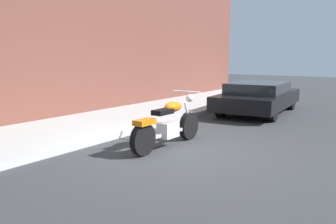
% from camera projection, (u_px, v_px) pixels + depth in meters
% --- Properties ---
extents(ground_plane, '(60.00, 60.00, 0.00)m').
position_uv_depth(ground_plane, '(174.00, 152.00, 6.70)').
color(ground_plane, '#303335').
extents(sidewalk, '(24.41, 2.88, 0.14)m').
position_uv_depth(sidewalk, '(69.00, 130.00, 8.47)').
color(sidewalk, '#A9A9A9').
rests_on(sidewalk, ground).
extents(motorcycle, '(2.24, 0.70, 1.12)m').
position_uv_depth(motorcycle, '(168.00, 126.00, 7.08)').
color(motorcycle, black).
rests_on(motorcycle, ground).
extents(parked_car_black, '(4.38, 2.22, 1.03)m').
position_uv_depth(parked_car_black, '(258.00, 97.00, 11.38)').
color(parked_car_black, black).
rests_on(parked_car_black, ground).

